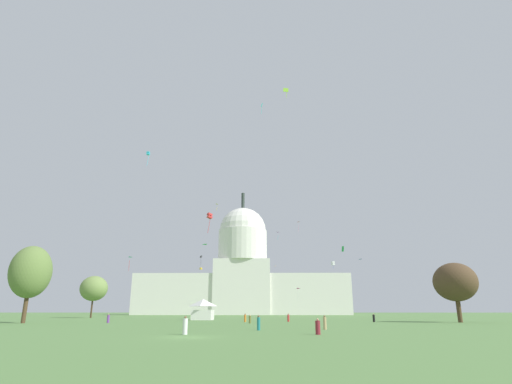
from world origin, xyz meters
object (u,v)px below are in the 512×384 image
at_px(kite_blue_low, 358,261).
at_px(tree_west_mid, 31,272).
at_px(tree_east_far, 455,282).
at_px(kite_white_mid, 333,263).
at_px(capitol_building, 242,276).
at_px(kite_green_low, 206,246).
at_px(kite_green_low_b, 343,249).
at_px(person_black_edge_east, 374,318).
at_px(person_white_lawn_far_right, 185,326).
at_px(person_red_front_left, 288,318).
at_px(kite_magenta_low, 297,290).
at_px(person_teal_mid_center, 259,323).
at_px(person_tan_near_tree_east, 325,323).
at_px(person_olive_back_center, 250,319).
at_px(kite_black_mid, 201,257).
at_px(event_tent, 203,309).
at_px(kite_turquoise_high, 262,106).
at_px(kite_yellow_high, 218,205).
at_px(kite_cyan_high, 148,154).
at_px(kite_gold_low, 201,269).
at_px(kite_lime_high, 286,90).
at_px(kite_red_mid, 210,216).
at_px(kite_pink_high, 298,223).
at_px(kite_violet_mid, 279,234).
at_px(tree_west_near, 94,288).
at_px(kite_turquoise_low, 129,259).
at_px(person_purple_front_center, 108,319).
at_px(person_orange_back_right, 245,318).
at_px(kite_orange_mid, 274,267).
at_px(person_maroon_deep_crowd, 318,327).

bearing_deg(kite_blue_low, tree_west_mid, -52.69).
bearing_deg(tree_east_far, kite_white_mid, 96.44).
distance_m(capitol_building, kite_green_low, 118.91).
bearing_deg(kite_green_low, kite_green_low_b, -140.77).
height_order(person_black_edge_east, kite_green_low_b, kite_green_low_b).
height_order(tree_east_far, person_white_lawn_far_right, tree_east_far).
xyz_separation_m(person_red_front_left, kite_magenta_low, (5.81, 43.79, 7.64)).
bearing_deg(person_teal_mid_center, person_tan_near_tree_east, -13.49).
relative_size(person_olive_back_center, kite_black_mid, 0.36).
relative_size(event_tent, kite_white_mid, 1.95).
relative_size(kite_turquoise_high, kite_yellow_high, 1.70).
bearing_deg(kite_cyan_high, kite_blue_low, 13.18).
relative_size(event_tent, kite_gold_low, 5.25).
distance_m(person_black_edge_east, kite_gold_low, 80.51).
xyz_separation_m(kite_black_mid, kite_green_low_b, (45.97, -64.95, -6.23)).
relative_size(person_red_front_left, kite_magenta_low, 0.42).
relative_size(tree_east_far, kite_magenta_low, 2.94).
distance_m(person_black_edge_east, kite_yellow_high, 74.90).
bearing_deg(kite_lime_high, kite_black_mid, -32.48).
xyz_separation_m(kite_red_mid, kite_pink_high, (26.57, 78.80, 15.01)).
xyz_separation_m(person_olive_back_center, kite_pink_high, (17.36, 89.38, 36.38)).
bearing_deg(kite_violet_mid, kite_yellow_high, 136.70).
xyz_separation_m(person_olive_back_center, kite_turquoise_high, (2.35, 27.06, 56.84)).
relative_size(tree_west_near, kite_magenta_low, 3.26).
distance_m(kite_blue_low, kite_gold_low, 60.39).
height_order(kite_violet_mid, kite_black_mid, kite_violet_mid).
xyz_separation_m(person_red_front_left, person_white_lawn_far_right, (-12.81, -45.26, 0.04)).
relative_size(tree_west_mid, kite_gold_low, 13.67).
bearing_deg(kite_lime_high, kite_yellow_high, -32.34).
xyz_separation_m(kite_red_mid, kite_turquoise_low, (-29.57, 38.77, -4.58)).
relative_size(person_olive_back_center, kite_yellow_high, 0.72).
xyz_separation_m(tree_west_mid, kite_gold_low, (20.87, 73.48, 7.78)).
bearing_deg(kite_lime_high, kite_turquoise_low, -7.73).
distance_m(tree_west_mid, kite_turquoise_low, 49.91).
distance_m(person_purple_front_center, person_tan_near_tree_east, 44.71).
height_order(person_tan_near_tree_east, kite_red_mid, kite_red_mid).
bearing_deg(person_olive_back_center, tree_east_far, -125.76).
xyz_separation_m(person_red_front_left, kite_lime_high, (-0.21, -11.09, 45.45)).
distance_m(person_orange_back_right, kite_red_mid, 22.84).
bearing_deg(person_teal_mid_center, tree_west_near, 96.49).
xyz_separation_m(person_black_edge_east, person_white_lawn_far_right, (-29.59, -43.31, 0.05)).
relative_size(person_orange_back_right, person_teal_mid_center, 0.96).
height_order(kite_red_mid, kite_orange_mid, kite_red_mid).
bearing_deg(kite_gold_low, kite_cyan_high, 123.64).
bearing_deg(person_tan_near_tree_east, kite_white_mid, -15.05).
xyz_separation_m(person_purple_front_center, kite_white_mid, (57.13, 86.11, 19.65)).
distance_m(capitol_building, person_teal_mid_center, 168.84).
distance_m(capitol_building, event_tent, 117.08).
height_order(person_black_edge_east, kite_blue_low, kite_blue_low).
bearing_deg(person_olive_back_center, person_maroon_deep_crowd, 147.71).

